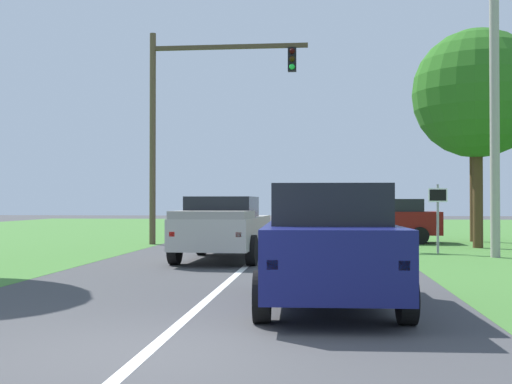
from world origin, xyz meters
name	(u,v)px	position (x,y,z in m)	size (l,w,h in m)	color
ground_plane	(246,267)	(0.00, 9.54, 0.00)	(120.00, 120.00, 0.00)	#424244
red_suv_near	(328,242)	(2.03, 3.45, 1.01)	(2.32, 4.85, 1.93)	navy
pickup_truck_lead	(223,227)	(-0.84, 11.27, 0.94)	(2.44, 5.28, 1.80)	#B7B2A8
traffic_light	(189,108)	(-3.15, 17.77, 5.31)	(6.17, 0.40, 8.25)	brown
keep_moving_sign	(438,209)	(5.66, 14.30, 1.43)	(0.60, 0.09, 2.22)	gray
oak_tree_right	(477,94)	(7.54, 16.99, 5.54)	(4.63, 4.63, 7.88)	#4C351E
crossing_suv_far	(381,220)	(4.34, 19.64, 0.94)	(4.72, 2.14, 1.77)	maroon
utility_pole_right	(495,120)	(7.09, 12.93, 4.11)	(0.28, 0.28, 8.23)	#9E998E
extra_tree_1	(474,89)	(8.29, 20.79, 6.36)	(4.87, 4.87, 8.82)	#4C351E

